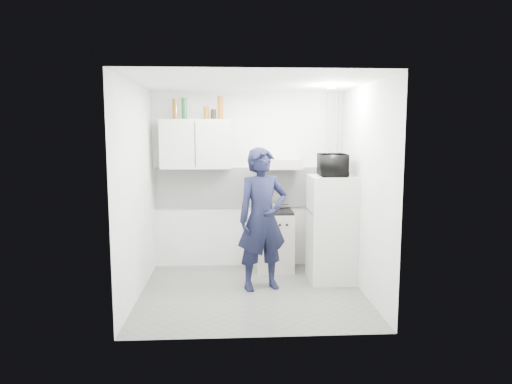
{
  "coord_description": "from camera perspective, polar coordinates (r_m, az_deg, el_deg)",
  "views": [
    {
      "loc": [
        -0.26,
        -5.52,
        2.0
      ],
      "look_at": [
        0.07,
        0.3,
        1.25
      ],
      "focal_mm": 32.0,
      "sensor_mm": 36.0,
      "label": 1
    }
  ],
  "objects": [
    {
      "name": "canister_a",
      "position": [
        6.61,
        -6.23,
        9.83
      ],
      "size": [
        0.07,
        0.07,
        0.19
      ],
      "primitive_type": "cylinder",
      "color": "brown",
      "rests_on": "upper_cabinet"
    },
    {
      "name": "stove_top",
      "position": [
        6.65,
        2.33,
        -2.46
      ],
      "size": [
        0.51,
        0.51,
        0.03
      ],
      "primitive_type": "cube",
      "color": "black",
      "rests_on": "stove"
    },
    {
      "name": "pipe_b",
      "position": [
        6.88,
        8.87,
        1.4
      ],
      "size": [
        0.04,
        0.04,
        2.6
      ],
      "primitive_type": "cylinder",
      "color": "#B8B2A4",
      "rests_on": "floor"
    },
    {
      "name": "saucepan",
      "position": [
        6.64,
        2.11,
        -1.87
      ],
      "size": [
        0.19,
        0.19,
        0.11
      ],
      "primitive_type": "cylinder",
      "color": "silver",
      "rests_on": "stove_top"
    },
    {
      "name": "floor",
      "position": [
        5.88,
        -0.5,
        -12.56
      ],
      "size": [
        2.8,
        2.8,
        0.0
      ],
      "primitive_type": "plane",
      "color": "#5C5D54",
      "rests_on": "ground"
    },
    {
      "name": "range_hood",
      "position": [
        6.58,
        2.99,
        3.57
      ],
      "size": [
        0.6,
        0.5,
        0.14
      ],
      "primitive_type": "cube",
      "color": "#B8B2A4",
      "rests_on": "wall_back"
    },
    {
      "name": "bottle_b",
      "position": [
        6.65,
        -10.08,
        10.17
      ],
      "size": [
        0.07,
        0.07,
        0.29
      ],
      "primitive_type": "cylinder",
      "color": "brown",
      "rests_on": "upper_cabinet"
    },
    {
      "name": "bottle_c",
      "position": [
        6.64,
        -8.98,
        10.26
      ],
      "size": [
        0.07,
        0.07,
        0.3
      ],
      "primitive_type": "cylinder",
      "color": "#144C1E",
      "rests_on": "upper_cabinet"
    },
    {
      "name": "wall_right",
      "position": [
        5.81,
        13.41,
        0.21
      ],
      "size": [
        0.0,
        2.6,
        2.6
      ],
      "primitive_type": "plane",
      "rotation": [
        1.57,
        0.0,
        -1.57
      ],
      "color": "white",
      "rests_on": "floor"
    },
    {
      "name": "person",
      "position": [
        5.84,
        0.8,
        -3.4
      ],
      "size": [
        0.76,
        0.61,
        1.83
      ],
      "primitive_type": "imported",
      "rotation": [
        0.0,
        0.0,
        0.3
      ],
      "color": "black",
      "rests_on": "floor"
    },
    {
      "name": "fridge",
      "position": [
        6.27,
        9.41,
        -4.56
      ],
      "size": [
        0.6,
        0.6,
        1.44
      ],
      "primitive_type": "cube",
      "rotation": [
        0.0,
        0.0,
        0.0
      ],
      "color": "silver",
      "rests_on": "floor"
    },
    {
      "name": "stove",
      "position": [
        6.74,
        2.31,
        -6.17
      ],
      "size": [
        0.53,
        0.53,
        0.85
      ],
      "primitive_type": "cube",
      "color": "#B8B2A4",
      "rests_on": "floor"
    },
    {
      "name": "wall_back",
      "position": [
        6.82,
        -1.02,
        1.43
      ],
      "size": [
        2.8,
        0.0,
        2.8
      ],
      "primitive_type": "plane",
      "rotation": [
        1.57,
        0.0,
        0.0
      ],
      "color": "white",
      "rests_on": "floor"
    },
    {
      "name": "microwave",
      "position": [
        6.15,
        9.58,
        3.36
      ],
      "size": [
        0.55,
        0.39,
        0.29
      ],
      "primitive_type": "imported",
      "rotation": [
        0.0,
        0.0,
        1.51
      ],
      "color": "black",
      "rests_on": "fridge"
    },
    {
      "name": "upper_cabinet",
      "position": [
        6.62,
        -7.51,
        5.97
      ],
      "size": [
        1.0,
        0.35,
        0.7
      ],
      "primitive_type": "cube",
      "color": "silver",
      "rests_on": "wall_back"
    },
    {
      "name": "ceiling_spot_fixture",
      "position": [
        5.89,
        9.39,
        12.78
      ],
      "size": [
        0.1,
        0.1,
        0.02
      ],
      "primitive_type": "cylinder",
      "color": "white",
      "rests_on": "ceiling"
    },
    {
      "name": "canister_b",
      "position": [
        6.61,
        -5.33,
        9.64
      ],
      "size": [
        0.07,
        0.07,
        0.14
      ],
      "primitive_type": "cylinder",
      "color": "black",
      "rests_on": "upper_cabinet"
    },
    {
      "name": "wall_left",
      "position": [
        5.68,
        -14.76,
        0.01
      ],
      "size": [
        0.0,
        2.6,
        2.6
      ],
      "primitive_type": "plane",
      "rotation": [
        1.57,
        0.0,
        1.57
      ],
      "color": "white",
      "rests_on": "floor"
    },
    {
      "name": "bottle_e",
      "position": [
        6.61,
        -4.47,
        10.43
      ],
      "size": [
        0.08,
        0.08,
        0.32
      ],
      "primitive_type": "cylinder",
      "color": "brown",
      "rests_on": "upper_cabinet"
    },
    {
      "name": "ceiling",
      "position": [
        5.56,
        -0.53,
        13.52
      ],
      "size": [
        2.8,
        2.8,
        0.0
      ],
      "primitive_type": "plane",
      "color": "white",
      "rests_on": "wall_back"
    },
    {
      "name": "backsplash",
      "position": [
        6.81,
        -1.01,
        0.58
      ],
      "size": [
        2.74,
        0.03,
        0.6
      ],
      "primitive_type": "cube",
      "color": "white",
      "rests_on": "wall_back"
    },
    {
      "name": "pipe_a",
      "position": [
        6.91,
        9.84,
        1.4
      ],
      "size": [
        0.05,
        0.05,
        2.6
      ],
      "primitive_type": "cylinder",
      "color": "#B8B2A4",
      "rests_on": "floor"
    }
  ]
}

